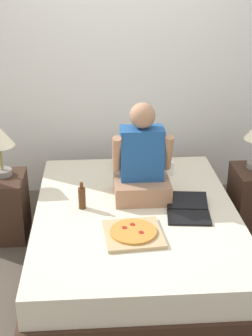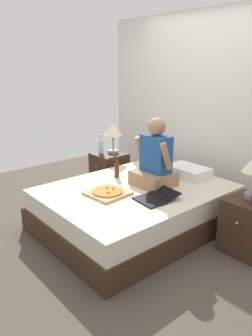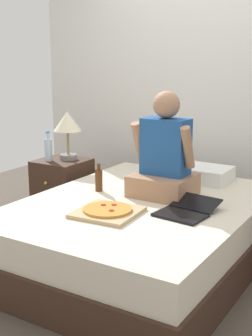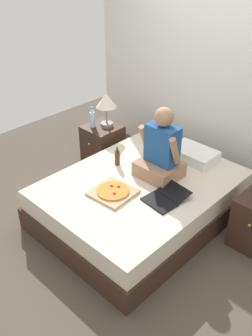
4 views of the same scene
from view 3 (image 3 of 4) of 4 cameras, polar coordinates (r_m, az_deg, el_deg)
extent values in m
plane|color=#4C4238|center=(3.57, 1.85, -11.40)|extent=(5.92, 5.92, 0.00)
cube|color=silver|center=(4.53, 11.01, 10.05)|extent=(3.92, 0.12, 2.50)
cube|color=#382319|center=(3.52, 1.87, -9.49)|extent=(1.60, 2.09, 0.26)
cube|color=beige|center=(3.43, 1.90, -5.81)|extent=(1.55, 2.03, 0.22)
cube|color=#382319|center=(4.47, -7.72, -2.53)|extent=(0.44, 0.44, 0.56)
sphere|color=gold|center=(4.27, -9.76, -1.81)|extent=(0.03, 0.03, 0.03)
cylinder|color=gray|center=(4.41, -7.03, 1.36)|extent=(0.16, 0.16, 0.05)
cylinder|color=olive|center=(4.38, -7.08, 3.09)|extent=(0.02, 0.02, 0.22)
cone|color=beige|center=(4.35, -7.16, 5.68)|extent=(0.26, 0.26, 0.18)
cylinder|color=silver|center=(4.36, -9.44, 2.18)|extent=(0.07, 0.07, 0.20)
cylinder|color=silver|center=(4.34, -9.51, 3.86)|extent=(0.03, 0.03, 0.06)
cylinder|color=blue|center=(4.33, -9.53, 4.34)|extent=(0.04, 0.04, 0.02)
cube|color=white|center=(4.00, 8.92, -0.63)|extent=(0.52, 0.34, 0.12)
cube|color=#A37556|center=(3.53, 4.55, -2.08)|extent=(0.44, 0.40, 0.16)
cube|color=#1E4C8C|center=(3.49, 4.86, 2.63)|extent=(0.34, 0.20, 0.42)
sphere|color=#A37556|center=(3.44, 4.97, 7.70)|extent=(0.20, 0.20, 0.20)
cylinder|color=#A37556|center=(3.53, 1.60, 3.16)|extent=(0.07, 0.18, 0.32)
cylinder|color=#A37556|center=(3.36, 7.53, 2.49)|extent=(0.07, 0.18, 0.32)
cube|color=black|center=(3.10, 6.61, -5.76)|extent=(0.34, 0.25, 0.02)
cube|color=black|center=(3.25, 8.52, -4.20)|extent=(0.33, 0.23, 0.06)
cube|color=tan|center=(3.12, -2.27, -5.42)|extent=(0.43, 0.43, 0.03)
cylinder|color=#CC7F33|center=(3.12, -2.28, -5.06)|extent=(0.33, 0.33, 0.02)
cylinder|color=maroon|center=(3.18, -2.78, -4.51)|extent=(0.04, 0.04, 0.00)
cylinder|color=maroon|center=(3.07, -1.81, -5.19)|extent=(0.04, 0.04, 0.00)
cylinder|color=maroon|center=(3.18, -1.47, -4.50)|extent=(0.04, 0.04, 0.00)
cylinder|color=#4C2811|center=(3.63, -3.33, -1.50)|extent=(0.06, 0.06, 0.17)
cylinder|color=#4C2811|center=(3.61, -3.35, 0.19)|extent=(0.03, 0.03, 0.05)
camera|label=1|loc=(2.06, -73.94, 25.52)|focal=50.00mm
camera|label=2|loc=(1.13, 99.34, 14.81)|focal=35.00mm
camera|label=4|loc=(1.38, 112.67, 58.40)|focal=40.00mm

